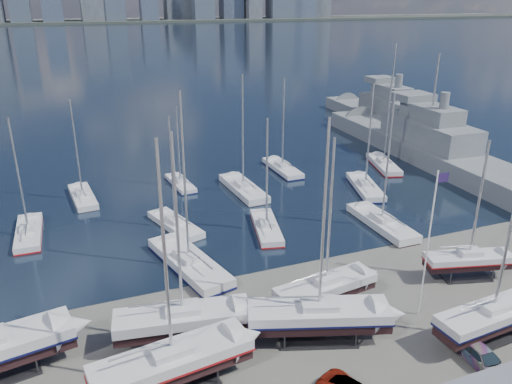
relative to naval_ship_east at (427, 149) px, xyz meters
name	(u,v)px	position (x,y,z in m)	size (l,w,h in m)	color
ground	(339,324)	(-35.84, -33.71, -1.67)	(1400.00, 1400.00, 0.00)	#605E59
water	(85,41)	(-35.84, 276.29, -1.82)	(1400.00, 600.00, 0.40)	#1A283C
far_shore	(69,22)	(-35.84, 536.29, -0.57)	(1400.00, 80.00, 2.20)	#2D332D
sailboat_cradle_1	(173,362)	(-49.84, -35.82, 0.47)	(11.13, 4.42, 17.39)	#2D2D33
sailboat_cradle_2	(183,319)	(-48.09, -31.44, 0.43)	(10.49, 4.44, 16.54)	#2D2D33
sailboat_cradle_3	(319,315)	(-38.41, -34.76, 0.47)	(11.24, 6.36, 17.40)	#2D2D33
sailboat_cradle_4	(326,287)	(-35.90, -31.33, 0.35)	(9.36, 3.80, 14.93)	#2D2D33
sailboat_cradle_5	(493,316)	(-26.07, -39.53, 0.39)	(9.93, 3.41, 15.80)	#2D2D33
sailboat_cradle_6	(469,260)	(-21.16, -31.84, 0.27)	(8.46, 4.29, 13.38)	#2D2D33
sailboat_moored_1	(29,234)	(-59.69, -7.31, -1.36)	(2.72, 9.36, 13.95)	black
sailboat_moored_2	(83,198)	(-53.47, 1.72, -1.35)	(3.35, 9.29, 13.74)	black
sailboat_moored_3	(189,265)	(-44.91, -20.45, -1.36)	(6.08, 12.51, 18.02)	black
sailboat_moored_4	(175,225)	(-44.14, -11.09, -1.35)	(4.93, 9.35, 13.59)	black
sailboat_moored_5	(181,184)	(-40.40, 2.19, -1.36)	(2.87, 8.04, 11.79)	black
sailboat_moored_6	(266,228)	(-34.73, -15.60, -1.36)	(4.55, 9.39, 13.52)	black
sailboat_moored_7	(243,190)	(-32.99, -3.18, -1.35)	(3.57, 11.06, 16.50)	black
sailboat_moored_8	(282,169)	(-24.43, 2.93, -1.36)	(2.78, 9.78, 14.60)	black
sailboat_moored_9	(382,224)	(-21.94, -19.37, -1.35)	(3.04, 10.68, 16.11)	black
sailboat_moored_10	(365,188)	(-17.24, -8.67, -1.36)	(5.65, 10.56, 15.21)	black
sailboat_moored_11	(383,165)	(-9.05, -1.19, -1.36)	(5.52, 10.29, 14.82)	black
naval_ship_east	(427,149)	(0.00, 0.00, 0.00)	(10.15, 51.57, 18.62)	slate
naval_ship_west	(389,119)	(7.15, 20.56, -0.01)	(9.81, 44.59, 17.98)	slate
car_d	(484,358)	(-28.89, -41.80, -0.99)	(1.91, 4.69, 1.36)	gray
flagpole	(430,235)	(-28.95, -34.95, 5.66)	(1.11, 0.12, 12.65)	white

